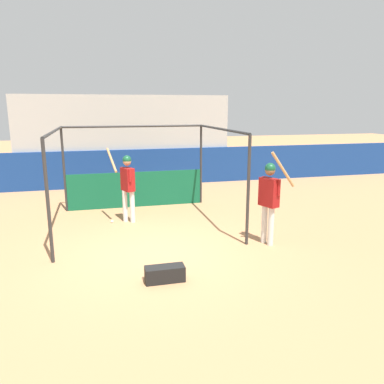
% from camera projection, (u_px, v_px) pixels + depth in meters
% --- Properties ---
extents(ground_plane, '(60.00, 60.00, 0.00)m').
position_uv_depth(ground_plane, '(156.00, 253.00, 7.93)').
color(ground_plane, '#A8754C').
extents(outfield_wall, '(24.00, 0.12, 1.42)m').
position_uv_depth(outfield_wall, '(128.00, 168.00, 14.47)').
color(outfield_wall, navy).
rests_on(outfield_wall, ground).
extents(bleacher_section, '(8.15, 4.00, 3.50)m').
position_uv_depth(bleacher_section, '(123.00, 137.00, 16.19)').
color(bleacher_section, '#9E9E99').
rests_on(bleacher_section, ground).
extents(batting_cage, '(4.20, 3.95, 2.49)m').
position_uv_depth(batting_cage, '(138.00, 176.00, 10.74)').
color(batting_cage, '#282828').
rests_on(batting_cage, ground).
extents(player_batter, '(0.69, 0.77, 1.96)m').
position_uv_depth(player_batter, '(127.00, 182.00, 9.85)').
color(player_batter, silver).
rests_on(player_batter, ground).
extents(player_waiting, '(0.59, 0.67, 2.14)m').
position_uv_depth(player_waiting, '(269.00, 195.00, 8.21)').
color(player_waiting, silver).
rests_on(player_waiting, ground).
extents(equipment_bag, '(0.70, 0.28, 0.28)m').
position_uv_depth(equipment_bag, '(165.00, 274.00, 6.62)').
color(equipment_bag, black).
rests_on(equipment_bag, ground).
extents(baseball, '(0.07, 0.07, 0.07)m').
position_uv_depth(baseball, '(112.00, 221.00, 9.99)').
color(baseball, white).
rests_on(baseball, ground).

